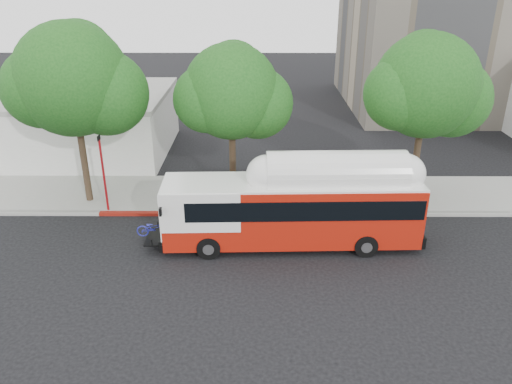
{
  "coord_description": "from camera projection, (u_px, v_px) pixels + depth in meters",
  "views": [
    {
      "loc": [
        0.4,
        -19.71,
        11.92
      ],
      "look_at": [
        0.3,
        3.0,
        1.75
      ],
      "focal_mm": 35.0,
      "sensor_mm": 36.0,
      "label": 1
    }
  ],
  "objects": [
    {
      "name": "transit_bus",
      "position": [
        293.0,
        211.0,
        22.94
      ],
      "size": [
        12.62,
        2.97,
        3.71
      ],
      "rotation": [
        0.0,
        0.0,
        0.03
      ],
      "color": "#AA190B",
      "rests_on": "ground"
    },
    {
      "name": "street_tree_left",
      "position": [
        82.0,
        84.0,
        25.27
      ],
      "size": [
        6.67,
        5.8,
        9.74
      ],
      "color": "#2D2116",
      "rests_on": "ground"
    },
    {
      "name": "signal_pole",
      "position": [
        104.0,
        174.0,
        25.83
      ],
      "size": [
        0.12,
        0.41,
        4.3
      ],
      "color": "#A31117",
      "rests_on": "ground"
    },
    {
      "name": "street_tree_right",
      "position": [
        434.0,
        90.0,
        25.61
      ],
      "size": [
        6.21,
        5.4,
        9.18
      ],
      "color": "#2D2116",
      "rests_on": "ground"
    },
    {
      "name": "low_commercial_bldg",
      "position": [
        52.0,
        122.0,
        34.82
      ],
      "size": [
        16.2,
        10.2,
        4.25
      ],
      "color": "silver",
      "rests_on": "ground"
    },
    {
      "name": "red_curb_segment",
      "position": [
        194.0,
        214.0,
        26.4
      ],
      "size": [
        10.0,
        0.32,
        0.16
      ],
      "primitive_type": "cube",
      "color": "maroon",
      "rests_on": "ground"
    },
    {
      "name": "street_tree_mid",
      "position": [
        239.0,
        95.0,
        25.98
      ],
      "size": [
        5.75,
        5.0,
        8.62
      ],
      "color": "#2D2116",
      "rests_on": "ground"
    },
    {
      "name": "curb_strip",
      "position": [
        250.0,
        214.0,
        26.39
      ],
      "size": [
        60.0,
        0.3,
        0.15
      ],
      "primitive_type": "cube",
      "color": "gray",
      "rests_on": "ground"
    },
    {
      "name": "sidewalk",
      "position": [
        251.0,
        194.0,
        28.76
      ],
      "size": [
        60.0,
        5.0,
        0.15
      ],
      "primitive_type": "cube",
      "color": "gray",
      "rests_on": "ground"
    },
    {
      "name": "ground",
      "position": [
        249.0,
        253.0,
        22.86
      ],
      "size": [
        120.0,
        120.0,
        0.0
      ],
      "primitive_type": "plane",
      "color": "black",
      "rests_on": "ground"
    }
  ]
}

